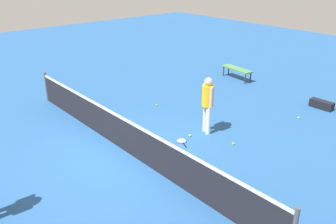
% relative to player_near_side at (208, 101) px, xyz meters
% --- Properties ---
extents(ground_plane, '(40.00, 40.00, 0.00)m').
position_rel_player_near_side_xyz_m(ground_plane, '(0.60, 2.49, -1.01)').
color(ground_plane, '#265693').
extents(court_net, '(10.09, 0.09, 1.07)m').
position_rel_player_near_side_xyz_m(court_net, '(0.60, 2.49, -0.51)').
color(court_net, '#4C4C51').
rests_on(court_net, ground_plane).
extents(player_near_side, '(0.52, 0.44, 1.70)m').
position_rel_player_near_side_xyz_m(player_near_side, '(0.00, 0.00, 0.00)').
color(player_near_side, white).
rests_on(player_near_side, ground_plane).
extents(tennis_racket_near_player, '(0.60, 0.41, 0.03)m').
position_rel_player_near_side_xyz_m(tennis_racket_near_player, '(0.03, 0.97, -1.00)').
color(tennis_racket_near_player, blue).
rests_on(tennis_racket_near_player, ground_plane).
extents(tennis_ball_near_player, '(0.07, 0.07, 0.07)m').
position_rel_player_near_side_xyz_m(tennis_ball_near_player, '(2.61, -0.19, -0.98)').
color(tennis_ball_near_player, '#C6E033').
rests_on(tennis_ball_near_player, ground_plane).
extents(tennis_ball_by_net, '(0.07, 0.07, 0.07)m').
position_rel_player_near_side_xyz_m(tennis_ball_by_net, '(-1.25, -2.99, -0.98)').
color(tennis_ball_by_net, '#C6E033').
rests_on(tennis_ball_by_net, ground_plane).
extents(tennis_ball_midcourt, '(0.07, 0.07, 0.07)m').
position_rel_player_near_side_xyz_m(tennis_ball_midcourt, '(0.10, 0.57, -0.98)').
color(tennis_ball_midcourt, '#C6E033').
rests_on(tennis_ball_midcourt, ground_plane).
extents(tennis_ball_baseline, '(0.07, 0.07, 0.07)m').
position_rel_player_near_side_xyz_m(tennis_ball_baseline, '(-1.05, 0.01, -0.98)').
color(tennis_ball_baseline, '#C6E033').
rests_on(tennis_ball_baseline, ground_plane).
extents(courtside_bench, '(1.54, 0.58, 0.48)m').
position_rel_player_near_side_xyz_m(courtside_bench, '(2.81, -4.78, -0.59)').
color(courtside_bench, '#4C8C4C').
rests_on(courtside_bench, ground_plane).
extents(equipment_bag, '(0.80, 0.29, 0.28)m').
position_rel_player_near_side_xyz_m(equipment_bag, '(-1.24, -4.40, -0.87)').
color(equipment_bag, black).
rests_on(equipment_bag, ground_plane).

